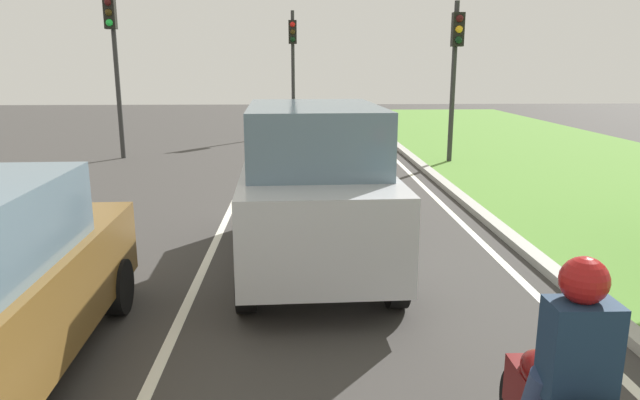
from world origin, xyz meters
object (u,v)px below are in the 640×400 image
at_px(rider_person, 577,346).
at_px(traffic_light_overhead_left, 114,46).
at_px(traffic_light_near_right, 456,57).
at_px(traffic_light_far_median, 293,53).
at_px(car_suv_ahead, 313,186).

bearing_deg(rider_person, traffic_light_overhead_left, 116.25).
xyz_separation_m(traffic_light_near_right, traffic_light_far_median, (-4.57, 7.32, 0.22)).
bearing_deg(traffic_light_near_right, rider_person, -101.89).
relative_size(rider_person, traffic_light_overhead_left, 0.24).
height_order(car_suv_ahead, traffic_light_far_median, traffic_light_far_median).
distance_m(car_suv_ahead, traffic_light_near_right, 9.67).
xyz_separation_m(traffic_light_overhead_left, traffic_light_far_median, (5.21, 6.01, -0.09)).
relative_size(traffic_light_near_right, traffic_light_far_median, 0.92).
relative_size(traffic_light_overhead_left, traffic_light_far_median, 0.99).
height_order(rider_person, traffic_light_far_median, traffic_light_far_median).
distance_m(traffic_light_near_right, traffic_light_overhead_left, 9.87).
height_order(traffic_light_overhead_left, traffic_light_far_median, traffic_light_far_median).
relative_size(rider_person, traffic_light_near_right, 0.26).
bearing_deg(traffic_light_far_median, traffic_light_overhead_left, -130.91).
bearing_deg(traffic_light_near_right, car_suv_ahead, -116.32).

